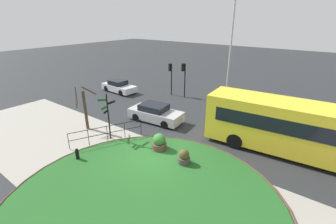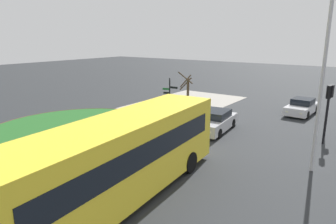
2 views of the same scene
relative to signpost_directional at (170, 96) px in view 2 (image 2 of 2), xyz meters
The scene contains 16 objects.
ground 4.36m from the signpost_directional, ahead, with size 120.00×120.00×0.00m, color #282B2D.
sidewalk_paving 4.91m from the signpost_directional, 30.09° to the right, with size 32.00×7.76×0.02m, color #9E998E.
grass_island 7.13m from the signpost_directional, 28.47° to the right, with size 12.65×12.65×0.10m, color #235B23.
grass_kerb_ring 7.13m from the signpost_directional, 28.47° to the right, with size 12.96×12.96×0.11m, color brown.
signpost_directional is the anchor object (origin of this frame).
bollard_foreground 3.30m from the signpost_directional, 79.71° to the right, with size 0.21×0.21×0.77m.
railing_grass_edge 1.23m from the signpost_directional, 65.22° to the right, with size 2.19×4.37×1.14m.
bus_yellow 12.17m from the signpost_directional, 26.32° to the left, with size 11.58×3.40×3.24m.
car_near_lane 11.23m from the signpost_directional, 134.38° to the left, with size 4.26×1.99×1.32m.
car_far_lane 4.44m from the signpost_directional, 82.21° to the left, with size 4.54×2.21×1.40m.
traffic_light_near 10.93m from the signpost_directional, 103.63° to the left, with size 0.49×0.30×3.35m.
traffic_light_far 10.78m from the signpost_directional, 95.32° to the left, with size 0.48×0.31×3.53m.
lamppost_tall 11.97m from the signpost_directional, 71.77° to the left, with size 0.32×0.32×9.39m.
planter_near_signpost 5.96m from the signpost_directional, ahead, with size 0.71×0.71×0.95m.
planter_kerbside 4.01m from the signpost_directional, 13.25° to the left, with size 0.94×0.94×1.14m.
street_tree_bare 2.59m from the signpost_directional, behind, with size 1.55×1.54×3.55m.
Camera 2 is at (14.70, 13.39, 6.25)m, focal length 32.37 mm.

